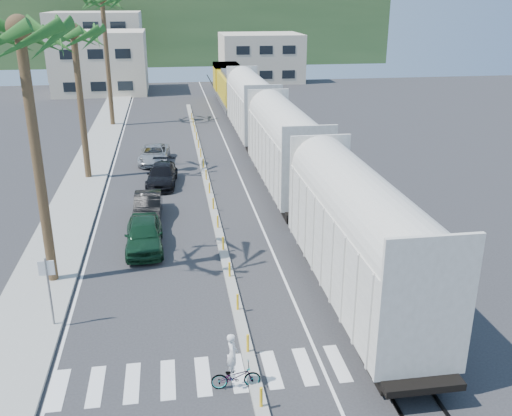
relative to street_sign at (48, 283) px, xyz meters
The scene contains 16 objects.
ground 7.82m from the street_sign, 15.32° to the right, with size 140.00×140.00×0.00m, color #28282B.
sidewalk 23.11m from the street_sign, 92.99° to the left, with size 3.00×90.00×0.15m, color gray.
rails 28.83m from the street_sign, 64.68° to the left, with size 1.56×100.00×0.06m.
median 19.48m from the street_sign, 67.88° to the left, with size 0.45×60.00×0.85m.
crosswalk 8.55m from the street_sign, 28.72° to the right, with size 14.00×2.20×0.01m, color silver.
lane_markings 23.65m from the street_sign, 77.38° to the left, with size 9.42×90.00×0.01m.
freight_train 24.10m from the street_sign, 59.28° to the left, with size 3.00×60.94×5.85m.
palm_trees 22.52m from the street_sign, 92.21° to the left, with size 3.50×37.20×13.75m.
street_sign is the anchor object (origin of this frame).
buildings 69.70m from the street_sign, 89.27° to the left, with size 38.00×27.00×10.00m.
hillside 98.35m from the street_sign, 85.74° to the left, with size 80.00×20.00×12.00m, color #385628.
car_lead 7.89m from the street_sign, 64.72° to the left, with size 1.98×4.74×1.60m, color #11331D.
car_second 12.07m from the street_sign, 73.41° to the left, with size 1.65×4.43×1.45m, color black.
car_third 18.28m from the street_sign, 76.57° to the left, with size 2.38×4.95×1.39m, color black.
car_rear 23.82m from the street_sign, 81.24° to the left, with size 2.57×4.98×1.34m, color #A3A5A8.
cyclist 8.26m from the street_sign, 35.73° to the right, with size 0.72×1.69×2.07m.
Camera 1 is at (-2.40, -18.46, 12.30)m, focal length 40.00 mm.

